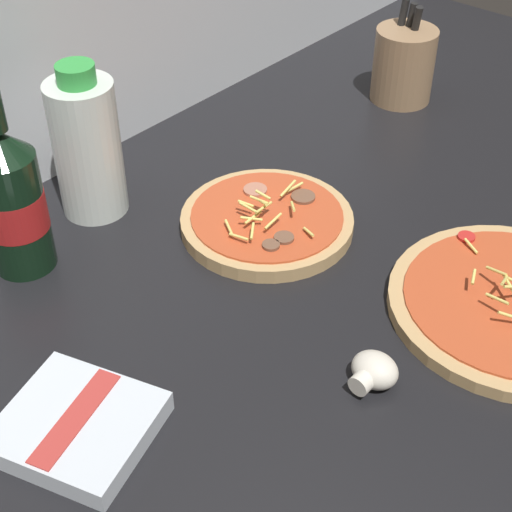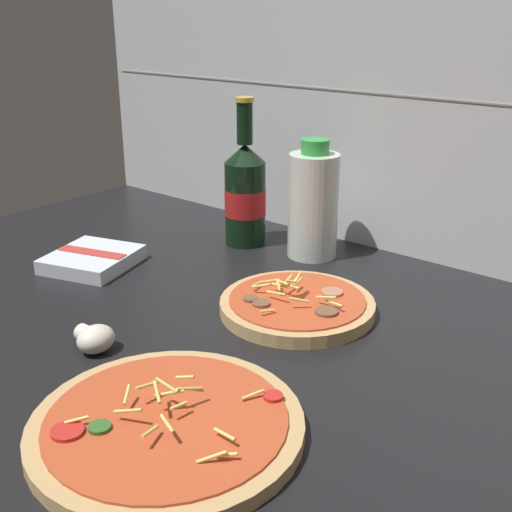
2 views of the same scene
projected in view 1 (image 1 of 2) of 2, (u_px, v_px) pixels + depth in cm
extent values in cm
cube|color=black|center=(381.00, 262.00, 98.11)|extent=(160.00, 90.00, 2.50)
cylinder|color=red|center=(466.00, 237.00, 96.71)|extent=(2.16, 2.16, 0.40)
cylinder|color=#EADB6B|center=(508.00, 283.00, 87.10)|extent=(2.18, 2.57, 0.57)
cylinder|color=#EADB6B|center=(497.00, 299.00, 85.24)|extent=(0.69, 2.83, 0.77)
cylinder|color=#EADB6B|center=(509.00, 316.00, 84.02)|extent=(1.76, 2.20, 1.16)
cylinder|color=#EADB6B|center=(506.00, 278.00, 86.76)|extent=(2.72, 0.90, 1.22)
cylinder|color=#EADB6B|center=(474.00, 277.00, 88.32)|extent=(2.12, 1.18, 0.78)
cylinder|color=#EADB6B|center=(496.00, 271.00, 88.69)|extent=(1.24, 2.91, 1.23)
cylinder|color=#EADB6B|center=(471.00, 246.00, 94.84)|extent=(1.42, 2.48, 0.69)
cylinder|color=tan|center=(267.00, 222.00, 101.08)|extent=(22.31, 22.31, 1.88)
cylinder|color=#C14C28|center=(267.00, 215.00, 100.39)|extent=(19.63, 19.63, 0.30)
cylinder|color=#B7755B|center=(255.00, 190.00, 104.21)|extent=(3.17, 3.17, 0.40)
cylinder|color=brown|center=(284.00, 238.00, 96.11)|extent=(2.48, 2.48, 0.40)
cylinder|color=brown|center=(271.00, 245.00, 94.97)|extent=(2.17, 2.17, 0.40)
cylinder|color=brown|center=(303.00, 197.00, 102.96)|extent=(3.20, 3.20, 0.40)
cylinder|color=#EADB6B|center=(263.00, 202.00, 98.26)|extent=(1.17, 2.15, 0.95)
cylinder|color=#EADB6B|center=(293.00, 206.00, 99.42)|extent=(2.19, 2.22, 0.93)
cylinder|color=#EADB6B|center=(264.00, 207.00, 98.15)|extent=(3.37, 0.68, 0.70)
cylinder|color=#EADB6B|center=(263.00, 195.00, 98.44)|extent=(0.95, 2.15, 1.02)
cylinder|color=#EADB6B|center=(229.00, 228.00, 96.97)|extent=(1.94, 2.79, 0.41)
cylinder|color=#EADB6B|center=(294.00, 188.00, 103.49)|extent=(3.11, 0.91, 0.58)
cylinder|color=#EADB6B|center=(252.00, 231.00, 95.54)|extent=(2.36, 1.82, 0.84)
cylinder|color=#EADB6B|center=(253.00, 217.00, 97.61)|extent=(2.90, 0.44, 0.68)
cylinder|color=#EADB6B|center=(273.00, 221.00, 97.17)|extent=(3.31, 0.52, 0.78)
cylinder|color=#EADB6B|center=(246.00, 204.00, 99.17)|extent=(0.91, 2.21, 0.54)
cylinder|color=#EADB6B|center=(288.00, 188.00, 102.35)|extent=(3.27, 0.52, 1.15)
cylinder|color=#EADB6B|center=(249.00, 208.00, 98.16)|extent=(0.78, 2.76, 0.86)
cylinder|color=#EADB6B|center=(251.00, 219.00, 97.54)|extent=(2.27, 2.23, 0.90)
cylinder|color=#EADB6B|center=(259.00, 200.00, 99.05)|extent=(0.80, 2.69, 0.48)
cylinder|color=#EADB6B|center=(239.00, 237.00, 95.41)|extent=(0.77, 2.70, 0.58)
cylinder|color=#EADB6B|center=(309.00, 232.00, 96.48)|extent=(1.16, 2.20, 0.64)
cylinder|color=black|center=(15.00, 212.00, 91.29)|extent=(7.47, 7.47, 15.24)
cylinder|color=red|center=(14.00, 210.00, 91.10)|extent=(7.54, 7.54, 4.88)
cylinder|color=silver|center=(88.00, 149.00, 99.46)|extent=(8.66, 8.66, 18.16)
cylinder|color=green|center=(76.00, 74.00, 92.97)|extent=(4.76, 4.76, 2.48)
cylinder|color=white|center=(363.00, 381.00, 78.75)|extent=(2.27, 2.27, 2.27)
ellipsoid|color=silver|center=(375.00, 370.00, 79.94)|extent=(4.29, 5.05, 3.53)
cylinder|color=#9E7A56|center=(404.00, 65.00, 125.62)|extent=(9.81, 9.81, 11.77)
cylinder|color=black|center=(399.00, 34.00, 124.40)|extent=(2.66, 2.06, 11.21)
cylinder|color=black|center=(413.00, 39.00, 123.23)|extent=(2.37, 3.04, 10.95)
cylinder|color=black|center=(407.00, 36.00, 124.15)|extent=(2.06, 2.43, 10.85)
cube|color=silver|center=(77.00, 426.00, 75.08)|extent=(16.55, 17.16, 2.40)
cube|color=#B73833|center=(76.00, 417.00, 74.27)|extent=(12.51, 6.09, 0.16)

